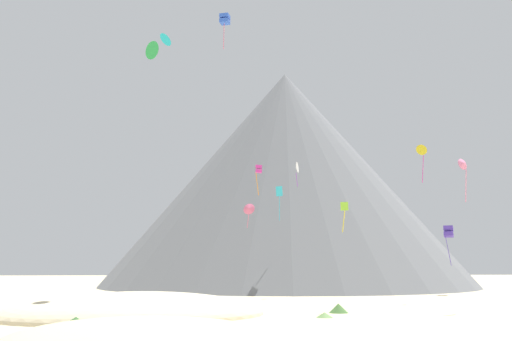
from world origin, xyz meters
The scene contains 16 objects.
dune_foreground_left centered at (-16.22, 18.51, 0.00)m, with size 23.36×16.77×4.25m, color beige.
bush_ridge_crest centered at (0.12, 16.13, 0.22)m, with size 1.47×1.47×0.45m, color #668C4C.
bush_near_left centered at (2.32, 20.66, 0.44)m, with size 1.84×1.84×0.88m, color #477238.
bush_low_patch centered at (-19.18, 9.22, 0.40)m, with size 2.59×2.59×0.80m, color #386633.
rock_massif centered at (5.30, 85.99, 21.39)m, with size 106.33×106.33×45.25m.
kite_yellow_mid centered at (17.00, 36.71, 18.79)m, with size 1.44×0.46×4.91m.
kite_rainbow_low centered at (-4.51, 46.73, 12.18)m, with size 1.82×1.35×3.56m.
kite_lime_low centered at (3.58, 22.80, 9.84)m, with size 0.79×0.28×3.04m.
kite_cyan_mid centered at (0.73, 54.63, 15.15)m, with size 1.07×0.51×5.37m.
kite_green_mid centered at (-15.78, 22.62, 25.97)m, with size 1.68×1.51×1.92m.
kite_teal_high centered at (-16.94, 48.56, 37.51)m, with size 2.10×2.20×2.12m.
kite_magenta_mid centered at (-3.60, 40.52, 16.77)m, with size 0.93×0.90×3.99m.
kite_blue_high centered at (-8.33, 34.33, 34.74)m, with size 1.41×1.42×4.50m.
kite_indigo_low centered at (26.34, 51.89, 9.36)m, with size 1.87×1.91×6.05m.
kite_pink_mid centered at (15.94, 22.26, 14.53)m, with size 1.37×1.07×4.56m.
kite_white_mid centered at (2.53, 48.07, 18.34)m, with size 0.95×1.64×3.60m.
Camera 1 is at (-9.49, -33.96, 4.55)m, focal length 40.51 mm.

